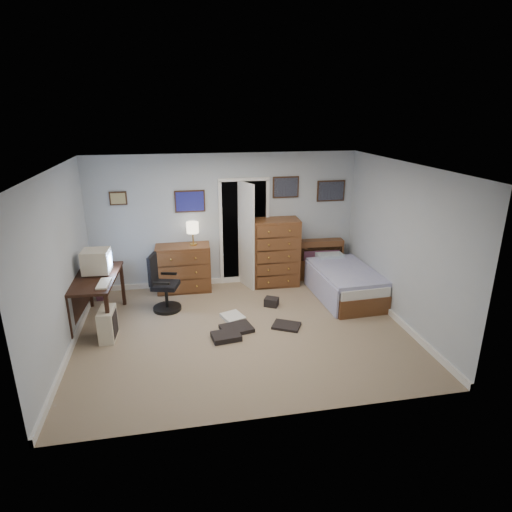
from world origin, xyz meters
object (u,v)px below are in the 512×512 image
(low_dresser, at_px, (184,268))
(bed, at_px, (342,281))
(computer_desk, at_px, (90,288))
(office_chair, at_px, (163,289))
(tall_dresser, at_px, (275,252))

(low_dresser, distance_m, bed, 2.94)
(computer_desk, xyz_separation_m, bed, (4.28, 0.28, -0.33))
(office_chair, distance_m, low_dresser, 0.88)
(bed, bearing_deg, tall_dresser, 141.17)
(computer_desk, distance_m, bed, 4.30)
(low_dresser, height_order, tall_dresser, tall_dresser)
(computer_desk, bearing_deg, bed, 6.83)
(tall_dresser, bearing_deg, computer_desk, -158.77)
(tall_dresser, distance_m, bed, 1.38)
(tall_dresser, bearing_deg, office_chair, -157.07)
(office_chair, height_order, tall_dresser, tall_dresser)
(office_chair, bearing_deg, low_dresser, 80.58)
(bed, bearing_deg, computer_desk, -178.93)
(low_dresser, bearing_deg, tall_dresser, 1.08)
(low_dresser, height_order, bed, low_dresser)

